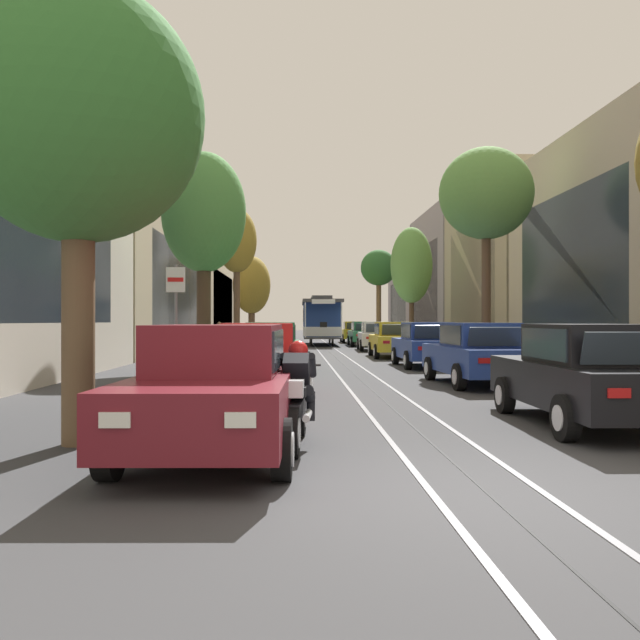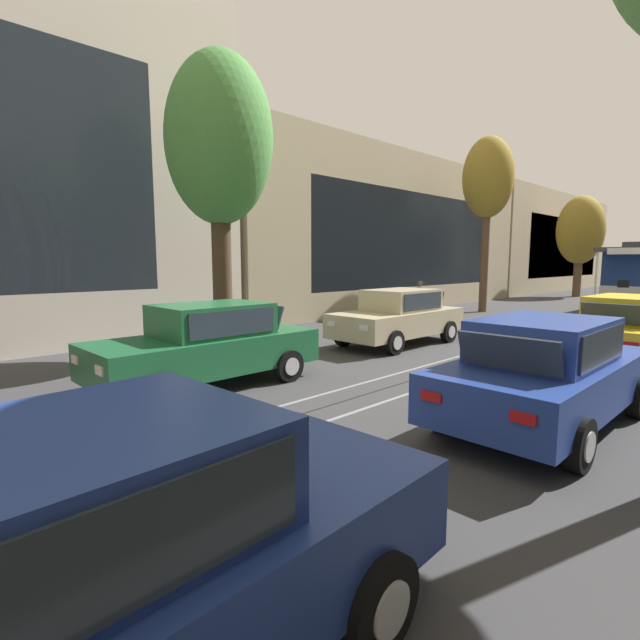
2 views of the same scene
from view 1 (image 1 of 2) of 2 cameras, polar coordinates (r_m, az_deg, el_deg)
The scene contains 26 objects.
ground_plane at distance 31.02m, azimuth 1.07°, elevation -3.09°, with size 160.00×160.00×0.00m, color #38383A.
trolley_track_rails at distance 35.27m, azimuth 0.67°, elevation -2.72°, with size 1.14×70.61×0.01m.
building_facade_left at distance 34.76m, azimuth -16.98°, elevation 4.42°, with size 5.62×62.31×10.50m.
building_facade_right at distance 36.22m, azimuth 18.07°, elevation 4.58°, with size 5.85×62.31×10.15m.
parked_car_maroon_near_left at distance 8.00m, azimuth -9.20°, elevation -6.04°, with size 2.11×4.41×1.58m.
parked_car_red_second_left at distance 13.94m, azimuth -5.61°, elevation -3.49°, with size 2.10×4.40×1.58m.
parked_car_green_mid_left at distance 20.03m, azimuth -4.40°, elevation -2.45°, with size 2.01×4.36×1.58m.
parked_car_beige_fourth_left at distance 26.37m, azimuth -4.21°, elevation -1.88°, with size 2.01×4.36×1.58m.
parked_car_black_near_right at distance 10.75m, azimuth 22.88°, elevation -4.50°, with size 2.07×4.39×1.58m.
parked_car_blue_second_right at distance 16.71m, azimuth 13.92°, elevation -2.92°, with size 2.12×4.41×1.58m.
parked_car_blue_mid_right at distance 22.83m, azimuth 9.48°, elevation -2.16°, with size 2.01×4.36×1.58m.
parked_car_yellow_fourth_right at distance 28.59m, azimuth 6.58°, elevation -1.74°, with size 2.08×4.40×1.58m.
parked_car_white_fifth_right at distance 35.20m, azimuth 5.05°, elevation -1.43°, with size 2.13×4.42×1.58m.
parked_car_green_sixth_right at distance 41.46m, azimuth 3.96°, elevation -1.22°, with size 2.02×4.37×1.58m.
parked_car_yellow_far_right at distance 47.89m, azimuth 3.07°, elevation -1.07°, with size 2.04×4.38×1.58m.
street_tree_kerb_left_near at distance 9.36m, azimuth -20.81°, elevation 16.65°, with size 3.30×3.17×6.07m.
street_tree_kerb_left_second at distance 22.40m, azimuth -10.36°, elevation 9.21°, with size 2.88×2.50×7.41m.
street_tree_kerb_left_mid at distance 36.75m, azimuth -7.47°, elevation 6.87°, with size 2.28×2.33×8.04m.
street_tree_kerb_left_fourth at distance 50.04m, azimuth -6.14°, elevation 3.07°, with size 2.94×3.10×6.68m.
street_tree_kerb_right_second at distance 23.64m, azimuth 14.64°, elevation 10.78°, with size 3.32×2.95×7.76m.
street_tree_kerb_right_mid at distance 37.29m, azimuth 8.18°, elevation 4.83°, with size 2.41×2.37×7.04m.
street_tree_kerb_right_fourth at distance 51.27m, azimuth 5.28°, elevation 4.54°, with size 2.89×2.39×7.32m.
cable_car_trolley at distance 43.91m, azimuth 0.08°, elevation -0.03°, with size 2.64×9.15×3.28m.
motorcycle_with_rider at distance 8.31m, azimuth -2.01°, elevation -6.86°, with size 0.58×1.99×1.37m.
pedestrian_on_left_pavement at distance 31.95m, azimuth -8.99°, elevation -1.40°, with size 0.55×0.40×1.58m.
street_sign_post at distance 12.51m, azimuth -12.79°, elevation 0.20°, with size 0.36×0.07×2.72m.
Camera 1 is at (-1.82, -5.88, 1.63)m, focal length 35.76 mm.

